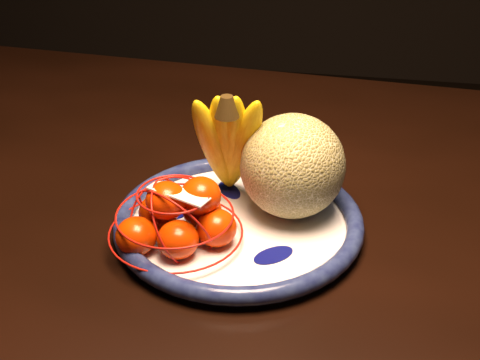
% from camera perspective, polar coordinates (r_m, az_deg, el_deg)
% --- Properties ---
extents(dining_table, '(1.51, 0.98, 0.72)m').
position_cam_1_polar(dining_table, '(1.00, 3.03, -4.21)').
color(dining_table, black).
rests_on(dining_table, ground).
extents(fruit_bowl, '(0.32, 0.32, 0.03)m').
position_cam_1_polar(fruit_bowl, '(0.86, -0.12, -3.63)').
color(fruit_bowl, white).
rests_on(fruit_bowl, dining_table).
extents(cantaloupe, '(0.13, 0.13, 0.13)m').
position_cam_1_polar(cantaloupe, '(0.85, 4.51, 1.20)').
color(cantaloupe, olive).
rests_on(cantaloupe, fruit_bowl).
extents(banana_bunch, '(0.12, 0.11, 0.18)m').
position_cam_1_polar(banana_bunch, '(0.86, -1.01, 3.53)').
color(banana_bunch, yellow).
rests_on(banana_bunch, fruit_bowl).
extents(mandarin_bag, '(0.20, 0.20, 0.10)m').
position_cam_1_polar(mandarin_bag, '(0.81, -5.25, -3.25)').
color(mandarin_bag, '#FF3E00').
rests_on(mandarin_bag, fruit_bowl).
extents(price_tag, '(0.08, 0.05, 0.01)m').
position_cam_1_polar(price_tag, '(0.78, -5.25, -1.14)').
color(price_tag, white).
rests_on(price_tag, mandarin_bag).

